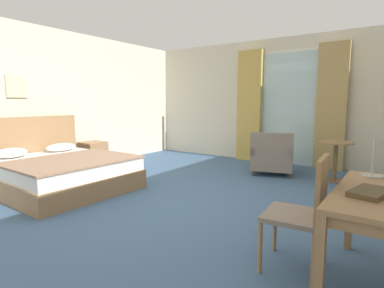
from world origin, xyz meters
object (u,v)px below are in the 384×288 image
armchair_by_window (272,157)px  desk_chair (305,208)px  nightstand (93,155)px  framed_picture (17,87)px  bed (59,171)px  closed_book (370,192)px  writing_desk (375,204)px  desk_lamp (382,147)px  round_cafe_table (336,152)px

armchair_by_window → desk_chair: bearing=-65.5°
nightstand → framed_picture: (-0.27, -1.33, 1.37)m
bed → closed_book: bearing=-4.8°
nightstand → armchair_by_window: (3.30, 1.62, 0.05)m
nightstand → writing_desk: bearing=-16.5°
desk_chair → framed_picture: (-5.03, 0.25, 1.11)m
desk_lamp → framed_picture: 5.54m
bed → desk_chair: 3.90m
desk_lamp → writing_desk: bearing=-88.7°
armchair_by_window → framed_picture: framed_picture is taller
closed_book → framed_picture: framed_picture is taller
desk_chair → round_cafe_table: desk_chair is taller
bed → writing_desk: 4.39m
closed_book → armchair_by_window: size_ratio=0.34×
closed_book → round_cafe_table: bearing=116.4°
desk_lamp → framed_picture: (-5.50, -0.31, 0.64)m
closed_book → writing_desk: bearing=91.0°
nightstand → writing_desk: 5.47m
writing_desk → desk_lamp: bearing=91.3°
bed → round_cafe_table: bearing=40.5°
nightstand → closed_book: bearing=-18.0°
desk_chair → desk_lamp: bearing=49.9°
round_cafe_table → armchair_by_window: bearing=-176.0°
closed_book → framed_picture: 5.56m
desk_lamp → armchair_by_window: (-1.92, 2.63, -0.68)m
nightstand → bed: bearing=-56.6°
desk_lamp → nightstand: bearing=169.0°
desk_chair → framed_picture: framed_picture is taller
round_cafe_table → framed_picture: bearing=-147.2°
nightstand → writing_desk: writing_desk is taller
nightstand → desk_lamp: bearing=-11.0°
bed → nightstand: 1.59m
nightstand → framed_picture: size_ratio=1.43×
desk_lamp → armchair_by_window: size_ratio=0.47×
writing_desk → round_cafe_table: bearing=104.4°
nightstand → round_cafe_table: size_ratio=0.78×
bed → round_cafe_table: 4.65m
desk_lamp → round_cafe_table: bearing=106.8°
bed → armchair_by_window: (2.43, 2.94, 0.04)m
bed → armchair_by_window: 3.81m
desk_chair → framed_picture: 5.15m
armchair_by_window → framed_picture: 4.81m
closed_book → armchair_by_window: armchair_by_window is taller
nightstand → desk_chair: size_ratio=0.57×
desk_lamp → round_cafe_table: desk_lamp is taller
bed → framed_picture: 1.78m
nightstand → round_cafe_table: round_cafe_table is taller
armchair_by_window → round_cafe_table: 1.12m
bed → framed_picture: (-1.14, -0.00, 1.37)m
bed → framed_picture: size_ratio=5.52×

